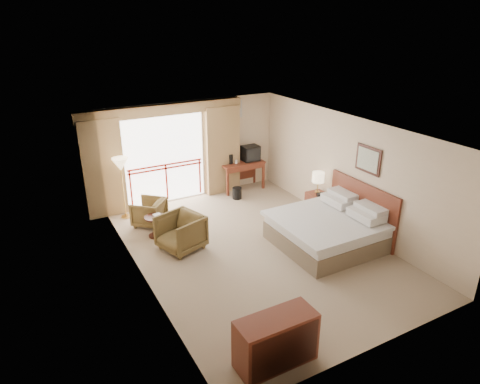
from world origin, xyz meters
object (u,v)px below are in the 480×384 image
desk (240,167)px  wastebasket (237,193)px  nightstand (317,205)px  armchair_far (150,224)px  bed (328,229)px  dresser (276,341)px  table_lamp (318,178)px  side_table (155,223)px  floor_lamp (121,167)px  tv (251,153)px  armchair_near (182,248)px

desk → wastebasket: (-0.46, -0.63, -0.49)m
nightstand → armchair_far: bearing=159.3°
bed → dresser: bed is taller
table_lamp → side_table: (-3.95, 0.92, -0.71)m
desk → side_table: desk is taller
bed → wastebasket: bearing=99.3°
bed → dresser: bearing=-140.6°
side_table → floor_lamp: floor_lamp is taller
tv → armchair_far: (-3.40, -0.96, -1.06)m
wastebasket → armchair_far: armchair_far is taller
table_lamp → tv: 2.58m
tv → side_table: (-3.47, -1.62, -0.72)m
armchair_near → bed: bearing=46.4°
side_table → dresser: 4.64m
side_table → dresser: dresser is taller
nightstand → table_lamp: size_ratio=1.20×
wastebasket → tv: bearing=36.9°
armchair_near → side_table: side_table is taller
side_table → dresser: bearing=-86.2°
nightstand → floor_lamp: 4.99m
desk → floor_lamp: bearing=-174.6°
armchair_near → floor_lamp: (-0.66, 2.18, 1.36)m
armchair_near → side_table: size_ratio=1.75×
floor_lamp → dresser: (0.65, -5.99, -0.96)m
tv → dresser: (-3.17, -6.25, -0.66)m
bed → desk: bearing=91.2°
armchair_far → side_table: 0.75m
side_table → floor_lamp: bearing=104.0°
armchair_near → armchair_far: bearing=171.2°
bed → nightstand: bearing=60.9°
armchair_near → wastebasket: bearing=109.8°
nightstand → armchair_near: size_ratio=0.73×
desk → tv: bearing=-11.7°
side_table → floor_lamp: 1.73m
nightstand → dresser: dresser is taller
table_lamp → wastebasket: size_ratio=1.65×
wastebasket → table_lamp: bearing=-58.0°
wastebasket → armchair_far: (-2.65, -0.39, -0.16)m
table_lamp → wastebasket: (-1.23, 1.97, -0.89)m
armchair_near → floor_lamp: size_ratio=0.56×
dresser → tv: bearing=58.7°
bed → tv: tv is taller
armchair_far → side_table: size_ratio=1.44×
nightstand → armchair_far: 4.22m
nightstand → dresser: size_ratio=0.53×
desk → armchair_near: 3.86m
nightstand → side_table: nightstand is taller
desk → dresser: desk is taller
tv → dresser: 7.04m
tv → armchair_far: 3.69m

